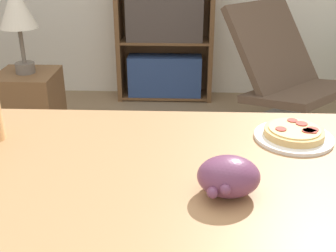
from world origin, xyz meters
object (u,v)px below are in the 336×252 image
object	(u,v)px
bookshelf	(165,17)
side_table	(32,115)
table_lamp	(17,10)
grape_bunch	(228,177)
pizza_on_plate	(294,134)
lounge_chair_far	(287,98)

from	to	relation	value
bookshelf	side_table	world-z (taller)	bookshelf
side_table	table_lamp	distance (m)	0.63
grape_bunch	bookshelf	xyz separation A→B (m)	(-0.26, 2.60, -0.11)
pizza_on_plate	table_lamp	xyz separation A→B (m)	(-1.24, 1.24, 0.14)
pizza_on_plate	bookshelf	world-z (taller)	bookshelf
side_table	table_lamp	bearing A→B (deg)	0.00
bookshelf	lounge_chair_far	bearing A→B (deg)	-41.35
grape_bunch	table_lamp	distance (m)	1.84
bookshelf	pizza_on_plate	bearing A→B (deg)	-78.38
side_table	table_lamp	world-z (taller)	table_lamp
lounge_chair_far	table_lamp	distance (m)	1.76
grape_bunch	lounge_chair_far	distance (m)	2.01
lounge_chair_far	table_lamp	world-z (taller)	table_lamp
bookshelf	table_lamp	world-z (taller)	bookshelf
grape_bunch	bookshelf	size ratio (longest dim) A/B	0.10
grape_bunch	bookshelf	distance (m)	2.62
pizza_on_plate	bookshelf	bearing A→B (deg)	101.62
grape_bunch	pizza_on_plate	bearing A→B (deg)	53.42
side_table	lounge_chair_far	bearing A→B (deg)	11.35
grape_bunch	table_lamp	bearing A→B (deg)	123.85
pizza_on_plate	lounge_chair_far	bearing A→B (deg)	76.50
pizza_on_plate	side_table	distance (m)	1.82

